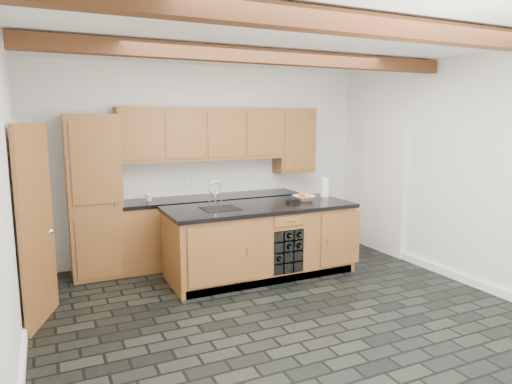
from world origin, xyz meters
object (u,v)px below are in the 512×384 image
Objects in this scene: island at (261,240)px; kitchen_scale at (293,201)px; paper_towel at (325,187)px; fruit_bowl at (304,198)px.

kitchen_scale is at bearing -1.16° from island.
island is 1.28m from paper_towel.
paper_towel is (0.64, 0.21, 0.11)m from kitchen_scale.
kitchen_scale is at bearing -161.58° from fruit_bowl.
fruit_bowl is at bearing -161.70° from paper_towel.
kitchen_scale reaches higher than island.
island is 14.40× the size of kitchen_scale.
paper_towel is (0.43, 0.14, 0.10)m from fruit_bowl.
island is 8.39× the size of fruit_bowl.
kitchen_scale is (0.47, -0.01, 0.49)m from island.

